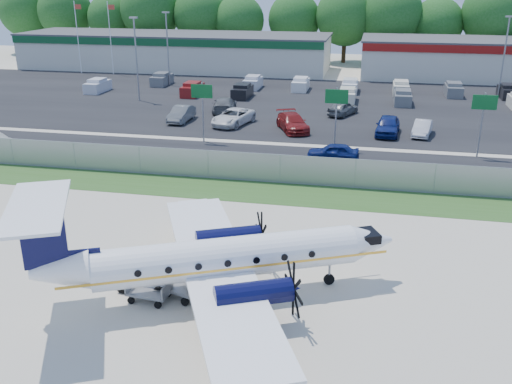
% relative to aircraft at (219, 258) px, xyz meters
% --- Properties ---
extents(ground, '(170.00, 170.00, 0.00)m').
position_rel_aircraft_xyz_m(ground, '(0.14, 1.09, -1.92)').
color(ground, beige).
rests_on(ground, ground).
extents(grass_verge, '(170.00, 4.00, 0.02)m').
position_rel_aircraft_xyz_m(grass_verge, '(0.14, 13.09, -1.92)').
color(grass_verge, '#2D561E').
rests_on(grass_verge, ground).
extents(access_road, '(170.00, 8.00, 0.02)m').
position_rel_aircraft_xyz_m(access_road, '(0.14, 20.09, -1.91)').
color(access_road, black).
rests_on(access_road, ground).
extents(parking_lot, '(170.00, 32.00, 0.02)m').
position_rel_aircraft_xyz_m(parking_lot, '(0.14, 41.09, -1.91)').
color(parking_lot, black).
rests_on(parking_lot, ground).
extents(perimeter_fence, '(120.00, 0.06, 1.99)m').
position_rel_aircraft_xyz_m(perimeter_fence, '(0.14, 15.09, -0.92)').
color(perimeter_fence, gray).
rests_on(perimeter_fence, ground).
extents(building_west, '(46.40, 12.40, 5.24)m').
position_rel_aircraft_xyz_m(building_west, '(-23.86, 63.07, 0.71)').
color(building_west, silver).
rests_on(building_west, ground).
extents(sign_left, '(1.80, 0.26, 5.00)m').
position_rel_aircraft_xyz_m(sign_left, '(-7.86, 23.99, 1.69)').
color(sign_left, gray).
rests_on(sign_left, ground).
extents(sign_mid, '(1.80, 0.26, 5.00)m').
position_rel_aircraft_xyz_m(sign_mid, '(3.14, 23.99, 1.69)').
color(sign_mid, gray).
rests_on(sign_mid, ground).
extents(sign_right, '(1.80, 0.26, 5.00)m').
position_rel_aircraft_xyz_m(sign_right, '(14.14, 23.99, 1.69)').
color(sign_right, gray).
rests_on(sign_right, ground).
extents(flagpole_west, '(1.06, 0.12, 10.00)m').
position_rel_aircraft_xyz_m(flagpole_west, '(-35.78, 56.09, 3.72)').
color(flagpole_west, white).
rests_on(flagpole_west, ground).
extents(flagpole_east, '(1.06, 0.12, 10.00)m').
position_rel_aircraft_xyz_m(flagpole_east, '(-30.78, 56.09, 3.72)').
color(flagpole_east, white).
rests_on(flagpole_east, ground).
extents(light_pole_nw, '(0.90, 0.35, 9.09)m').
position_rel_aircraft_xyz_m(light_pole_nw, '(-19.86, 39.09, 3.31)').
color(light_pole_nw, gray).
rests_on(light_pole_nw, ground).
extents(light_pole_sw, '(0.90, 0.35, 9.09)m').
position_rel_aircraft_xyz_m(light_pole_sw, '(-19.86, 49.09, 3.31)').
color(light_pole_sw, gray).
rests_on(light_pole_sw, ground).
extents(light_pole_se, '(0.90, 0.35, 9.09)m').
position_rel_aircraft_xyz_m(light_pole_se, '(20.14, 49.09, 3.31)').
color(light_pole_se, gray).
rests_on(light_pole_se, ground).
extents(tree_line, '(112.00, 6.00, 14.00)m').
position_rel_aircraft_xyz_m(tree_line, '(0.14, 75.09, -1.92)').
color(tree_line, '#1B5318').
rests_on(tree_line, ground).
extents(aircraft, '(15.96, 15.47, 4.98)m').
position_rel_aircraft_xyz_m(aircraft, '(0.00, 0.00, 0.00)').
color(aircraft, white).
rests_on(aircraft, ground).
extents(pushback_tug, '(2.54, 1.90, 1.32)m').
position_rel_aircraft_xyz_m(pushback_tug, '(-3.25, 0.23, -1.29)').
color(pushback_tug, white).
rests_on(pushback_tug, ground).
extents(baggage_cart_near, '(2.33, 1.78, 1.08)m').
position_rel_aircraft_xyz_m(baggage_cart_near, '(-1.82, -0.17, -1.42)').
color(baggage_cart_near, gray).
rests_on(baggage_cart_near, ground).
extents(baggage_cart_far, '(1.89, 1.24, 0.94)m').
position_rel_aircraft_xyz_m(baggage_cart_far, '(-2.91, -0.81, -1.48)').
color(baggage_cart_far, gray).
rests_on(baggage_cart_far, ground).
extents(cone_starboard_wing, '(0.33, 0.33, 0.47)m').
position_rel_aircraft_xyz_m(cone_starboard_wing, '(-0.96, 16.30, -1.70)').
color(cone_starboard_wing, '#ED4207').
rests_on(cone_starboard_wing, ground).
extents(road_car_mid, '(3.90, 1.60, 1.33)m').
position_rel_aircraft_xyz_m(road_car_mid, '(3.27, 20.97, -1.92)').
color(road_car_mid, navy).
rests_on(road_car_mid, ground).
extents(parked_car_a, '(1.63, 4.47, 1.46)m').
position_rel_aircraft_xyz_m(parked_car_a, '(-12.02, 30.61, -1.92)').
color(parked_car_a, '#595B5E').
rests_on(parked_car_a, ground).
extents(parked_car_b, '(3.76, 5.81, 1.49)m').
position_rel_aircraft_xyz_m(parked_car_b, '(-6.81, 30.30, -1.92)').
color(parked_car_b, silver).
rests_on(parked_car_b, ground).
extents(parked_car_c, '(4.02, 5.65, 1.52)m').
position_rel_aircraft_xyz_m(parked_car_c, '(-1.03, 29.25, -1.92)').
color(parked_car_c, maroon).
rests_on(parked_car_c, ground).
extents(parked_car_d, '(2.35, 4.99, 1.65)m').
position_rel_aircraft_xyz_m(parked_car_d, '(7.40, 29.55, -1.92)').
color(parked_car_d, navy).
rests_on(parked_car_d, ground).
extents(parked_car_e, '(2.09, 4.20, 1.32)m').
position_rel_aircraft_xyz_m(parked_car_e, '(10.37, 29.81, -1.92)').
color(parked_car_e, silver).
rests_on(parked_car_e, ground).
extents(parked_car_f, '(2.96, 5.61, 1.55)m').
position_rel_aircraft_xyz_m(parked_car_f, '(-8.99, 35.40, -1.92)').
color(parked_car_f, '#595B5E').
rests_on(parked_car_f, ground).
extents(parked_car_g, '(3.28, 4.54, 1.44)m').
position_rel_aircraft_xyz_m(parked_car_g, '(3.07, 36.37, -1.92)').
color(parked_car_g, '#595B5E').
rests_on(parked_car_g, ground).
extents(far_parking_rows, '(56.00, 10.00, 1.60)m').
position_rel_aircraft_xyz_m(far_parking_rows, '(0.14, 46.09, -1.92)').
color(far_parking_rows, gray).
rests_on(far_parking_rows, ground).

